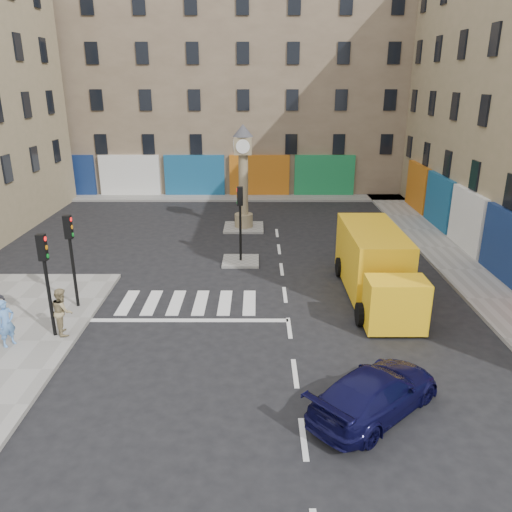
{
  "coord_description": "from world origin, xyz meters",
  "views": [
    {
      "loc": [
        -1.19,
        -15.4,
        8.65
      ],
      "look_at": [
        -1.23,
        3.3,
        2.0
      ],
      "focal_mm": 35.0,
      "sensor_mm": 36.0,
      "label": 1
    }
  ],
  "objects_px": {
    "traffic_light_left_near": "(45,269)",
    "clock_pillar": "(243,171)",
    "traffic_light_left_far": "(71,247)",
    "navy_sedan": "(375,392)",
    "traffic_light_island": "(240,212)",
    "yellow_van": "(375,265)",
    "pedestrian_blue": "(6,323)",
    "pedestrian_tan": "(62,311)"
  },
  "relations": [
    {
      "from": "traffic_light_left_near",
      "to": "clock_pillar",
      "type": "bearing_deg",
      "value": 65.45
    },
    {
      "from": "traffic_light_left_far",
      "to": "navy_sedan",
      "type": "xyz_separation_m",
      "value": [
        10.33,
        -6.5,
        -1.98
      ]
    },
    {
      "from": "navy_sedan",
      "to": "traffic_light_island",
      "type": "bearing_deg",
      "value": -23.78
    },
    {
      "from": "traffic_light_island",
      "to": "navy_sedan",
      "type": "relative_size",
      "value": 0.84
    },
    {
      "from": "traffic_light_left_far",
      "to": "yellow_van",
      "type": "height_order",
      "value": "traffic_light_left_far"
    },
    {
      "from": "traffic_light_island",
      "to": "traffic_light_left_near",
      "type": "bearing_deg",
      "value": -128.93
    },
    {
      "from": "clock_pillar",
      "to": "navy_sedan",
      "type": "xyz_separation_m",
      "value": [
        4.03,
        -17.89,
        -2.91
      ]
    },
    {
      "from": "traffic_light_left_far",
      "to": "pedestrian_blue",
      "type": "relative_size",
      "value": 2.24
    },
    {
      "from": "traffic_light_island",
      "to": "clock_pillar",
      "type": "height_order",
      "value": "clock_pillar"
    },
    {
      "from": "traffic_light_left_far",
      "to": "pedestrian_tan",
      "type": "distance_m",
      "value": 2.78
    },
    {
      "from": "yellow_van",
      "to": "pedestrian_tan",
      "type": "xyz_separation_m",
      "value": [
        -11.76,
        -3.71,
        -0.33
      ]
    },
    {
      "from": "traffic_light_left_far",
      "to": "pedestrian_tan",
      "type": "xyz_separation_m",
      "value": [
        0.3,
        -2.24,
        -1.62
      ]
    },
    {
      "from": "clock_pillar",
      "to": "navy_sedan",
      "type": "relative_size",
      "value": 1.38
    },
    {
      "from": "navy_sedan",
      "to": "yellow_van",
      "type": "relative_size",
      "value": 0.6
    },
    {
      "from": "pedestrian_blue",
      "to": "pedestrian_tan",
      "type": "distance_m",
      "value": 1.78
    },
    {
      "from": "traffic_light_left_near",
      "to": "navy_sedan",
      "type": "bearing_deg",
      "value": -21.63
    },
    {
      "from": "pedestrian_blue",
      "to": "pedestrian_tan",
      "type": "height_order",
      "value": "pedestrian_tan"
    },
    {
      "from": "navy_sedan",
      "to": "yellow_van",
      "type": "xyz_separation_m",
      "value": [
        1.73,
        7.97,
        0.69
      ]
    },
    {
      "from": "pedestrian_blue",
      "to": "pedestrian_tan",
      "type": "relative_size",
      "value": 0.97
    },
    {
      "from": "clock_pillar",
      "to": "navy_sedan",
      "type": "height_order",
      "value": "clock_pillar"
    },
    {
      "from": "traffic_light_left_near",
      "to": "traffic_light_left_far",
      "type": "relative_size",
      "value": 1.0
    },
    {
      "from": "traffic_light_left_far",
      "to": "navy_sedan",
      "type": "relative_size",
      "value": 0.84
    },
    {
      "from": "traffic_light_left_near",
      "to": "pedestrian_blue",
      "type": "xyz_separation_m",
      "value": [
        -1.26,
        -0.7,
        -1.65
      ]
    },
    {
      "from": "traffic_light_left_near",
      "to": "pedestrian_tan",
      "type": "xyz_separation_m",
      "value": [
        0.3,
        0.16,
        -1.62
      ]
    },
    {
      "from": "pedestrian_tan",
      "to": "yellow_van",
      "type": "bearing_deg",
      "value": -98.19
    },
    {
      "from": "traffic_light_left_far",
      "to": "traffic_light_island",
      "type": "bearing_deg",
      "value": 40.6
    },
    {
      "from": "traffic_light_left_far",
      "to": "clock_pillar",
      "type": "xyz_separation_m",
      "value": [
        6.3,
        11.4,
        0.93
      ]
    },
    {
      "from": "traffic_light_island",
      "to": "navy_sedan",
      "type": "xyz_separation_m",
      "value": [
        4.03,
        -11.9,
        -1.95
      ]
    },
    {
      "from": "traffic_light_left_far",
      "to": "navy_sedan",
      "type": "height_order",
      "value": "traffic_light_left_far"
    },
    {
      "from": "pedestrian_blue",
      "to": "traffic_light_island",
      "type": "bearing_deg",
      "value": -9.34
    },
    {
      "from": "traffic_light_left_far",
      "to": "clock_pillar",
      "type": "height_order",
      "value": "clock_pillar"
    },
    {
      "from": "pedestrian_blue",
      "to": "pedestrian_tan",
      "type": "bearing_deg",
      "value": -28.64
    },
    {
      "from": "navy_sedan",
      "to": "yellow_van",
      "type": "distance_m",
      "value": 8.19
    },
    {
      "from": "traffic_light_island",
      "to": "yellow_van",
      "type": "bearing_deg",
      "value": -34.27
    },
    {
      "from": "traffic_light_island",
      "to": "traffic_light_left_far",
      "type": "bearing_deg",
      "value": -139.4
    },
    {
      "from": "navy_sedan",
      "to": "yellow_van",
      "type": "height_order",
      "value": "yellow_van"
    },
    {
      "from": "clock_pillar",
      "to": "navy_sedan",
      "type": "bearing_deg",
      "value": -77.3
    },
    {
      "from": "clock_pillar",
      "to": "navy_sedan",
      "type": "distance_m",
      "value": 18.57
    },
    {
      "from": "traffic_light_island",
      "to": "clock_pillar",
      "type": "relative_size",
      "value": 0.61
    },
    {
      "from": "traffic_light_island",
      "to": "pedestrian_tan",
      "type": "xyz_separation_m",
      "value": [
        -6.0,
        -7.64,
        -1.59
      ]
    },
    {
      "from": "traffic_light_left_near",
      "to": "navy_sedan",
      "type": "xyz_separation_m",
      "value": [
        10.33,
        -4.1,
        -1.98
      ]
    },
    {
      "from": "yellow_van",
      "to": "clock_pillar",
      "type": "bearing_deg",
      "value": 120.05
    }
  ]
}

